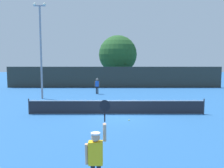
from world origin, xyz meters
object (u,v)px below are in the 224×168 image
at_px(player_serving, 95,154).
at_px(parked_car_near, 96,77).
at_px(player_receiving, 96,85).
at_px(parked_car_mid, 126,78).
at_px(light_pole, 40,45).
at_px(large_tree, 117,55).
at_px(tennis_ball, 128,120).

distance_m(player_serving, parked_car_near, 33.87).
xyz_separation_m(player_serving, player_receiving, (-1.21, 19.25, -0.12)).
height_order(player_serving, player_receiving, player_serving).
relative_size(parked_car_near, parked_car_mid, 1.01).
relative_size(light_pole, parked_car_mid, 2.11).
distance_m(player_receiving, light_pole, 7.20).
bearing_deg(parked_car_near, player_receiving, -83.36).
distance_m(large_tree, parked_car_mid, 5.10).
distance_m(player_serving, light_pole, 17.73).
bearing_deg(large_tree, player_serving, -92.52).
bearing_deg(parked_car_mid, light_pole, -119.89).
bearing_deg(parked_car_near, player_serving, -83.32).
xyz_separation_m(light_pole, large_tree, (7.62, 14.11, -0.47)).
bearing_deg(player_serving, player_receiving, 93.59).
relative_size(light_pole, large_tree, 1.19).
bearing_deg(parked_car_near, tennis_ball, -79.09).
bearing_deg(parked_car_near, light_pole, -100.18).
xyz_separation_m(player_serving, parked_car_near, (-2.10, 33.80, -0.37)).
distance_m(large_tree, parked_car_near, 6.25).
relative_size(light_pole, parked_car_near, 2.09).
relative_size(player_serving, large_tree, 0.34).
bearing_deg(light_pole, tennis_ball, -46.99).
bearing_deg(player_receiving, parked_car_mid, -106.36).
xyz_separation_m(player_receiving, large_tree, (2.54, 10.98, 3.56)).
distance_m(tennis_ball, large_tree, 22.87).
bearing_deg(tennis_ball, player_receiving, 103.10).
height_order(player_serving, parked_car_mid, player_serving).
bearing_deg(large_tree, player_receiving, -103.02).
bearing_deg(light_pole, player_serving, -68.69).
xyz_separation_m(tennis_ball, large_tree, (-0.12, 22.41, 4.56)).
height_order(player_receiving, light_pole, light_pole).
bearing_deg(large_tree, parked_car_near, 133.84).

